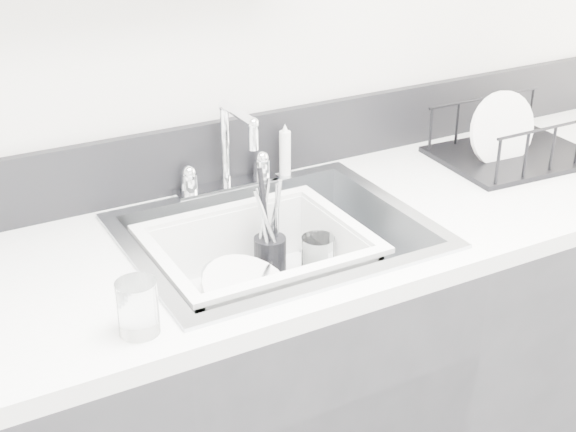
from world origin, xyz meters
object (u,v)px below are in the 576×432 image
counter_run (278,402)px  dish_rack (516,133)px  wash_tub (258,271)px

counter_run → dish_rack: bearing=5.8°
counter_run → dish_rack: dish_rack is taller
wash_tub → dish_rack: size_ratio=1.14×
wash_tub → dish_rack: dish_rack is taller
counter_run → dish_rack: (0.75, 0.08, 0.53)m
wash_tub → dish_rack: 0.81m
counter_run → wash_tub: size_ratio=7.09×
wash_tub → counter_run: bearing=8.0°
dish_rack → wash_tub: bearing=-170.8°
counter_run → dish_rack: size_ratio=8.11×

